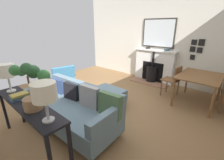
# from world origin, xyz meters

# --- Properties ---
(ground_plane) EXTENTS (5.15, 5.50, 0.01)m
(ground_plane) POSITION_xyz_m (0.00, 0.00, -0.00)
(ground_plane) COLOR olive
(wall_left) EXTENTS (0.12, 5.50, 2.89)m
(wall_left) POSITION_xyz_m (-2.57, 0.00, 1.44)
(wall_left) COLOR silver
(wall_left) RESTS_ON ground
(fireplace) EXTENTS (0.62, 1.41, 1.08)m
(fireplace) POSITION_xyz_m (-2.37, 0.28, 0.47)
(fireplace) COLOR #93664C
(fireplace) RESTS_ON ground
(mirror_over_mantel) EXTENTS (0.04, 1.08, 0.89)m
(mirror_over_mantel) POSITION_xyz_m (-2.49, 0.28, 1.59)
(mirror_over_mantel) COLOR #2D2823
(mantel_bowl_near) EXTENTS (0.15, 0.15, 0.04)m
(mantel_bowl_near) POSITION_xyz_m (-2.39, 0.01, 1.10)
(mantel_bowl_near) COLOR black
(mantel_bowl_near) RESTS_ON fireplace
(mantel_bowl_far) EXTENTS (0.15, 0.15, 0.05)m
(mantel_bowl_far) POSITION_xyz_m (-2.39, 0.64, 1.11)
(mantel_bowl_far) COLOR #334C56
(mantel_bowl_far) RESTS_ON fireplace
(sofa) EXTENTS (0.91, 1.94, 0.81)m
(sofa) POSITION_xyz_m (0.89, 0.32, 0.35)
(sofa) COLOR #B2B2B7
(sofa) RESTS_ON ground
(ottoman) EXTENTS (0.63, 0.76, 0.37)m
(ottoman) POSITION_xyz_m (-0.13, 0.23, 0.23)
(ottoman) COLOR #B2B2B7
(ottoman) RESTS_ON ground
(armchair_accent) EXTENTS (0.78, 0.72, 0.78)m
(armchair_accent) POSITION_xyz_m (0.15, -1.24, 0.45)
(armchair_accent) COLOR brown
(armchair_accent) RESTS_ON ground
(console_table) EXTENTS (0.32, 1.70, 0.76)m
(console_table) POSITION_xyz_m (1.64, 0.31, 0.66)
(console_table) COLOR black
(console_table) RESTS_ON ground
(table_lamp_near_end) EXTENTS (0.24, 0.24, 0.47)m
(table_lamp_near_end) POSITION_xyz_m (1.64, -0.33, 1.11)
(table_lamp_near_end) COLOR beige
(table_lamp_near_end) RESTS_ON console_table
(table_lamp_far_end) EXTENTS (0.27, 0.27, 0.47)m
(table_lamp_far_end) POSITION_xyz_m (1.64, 0.95, 1.12)
(table_lamp_far_end) COLOR #B2B2B7
(table_lamp_far_end) RESTS_ON console_table
(potted_plant) EXTENTS (0.39, 0.39, 0.66)m
(potted_plant) POSITION_xyz_m (1.62, 0.56, 1.11)
(potted_plant) COLOR #99704C
(potted_plant) RESTS_ON console_table
(book_stack) EXTENTS (0.28, 0.23, 0.08)m
(book_stack) POSITION_xyz_m (1.65, 0.07, 0.80)
(book_stack) COLOR #38517F
(book_stack) RESTS_ON console_table
(dining_table) EXTENTS (1.13, 0.88, 0.72)m
(dining_table) POSITION_xyz_m (-1.59, 1.83, 0.64)
(dining_table) COLOR brown
(dining_table) RESTS_ON ground
(dining_chair_near_fireplace) EXTENTS (0.43, 0.43, 0.84)m
(dining_chair_near_fireplace) POSITION_xyz_m (-1.58, 1.25, 0.51)
(dining_chair_near_fireplace) COLOR brown
(dining_chair_near_fireplace) RESTS_ON ground
(photo_gallery_row) EXTENTS (0.02, 0.34, 0.59)m
(photo_gallery_row) POSITION_xyz_m (-2.50, 1.44, 1.23)
(photo_gallery_row) COLOR black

